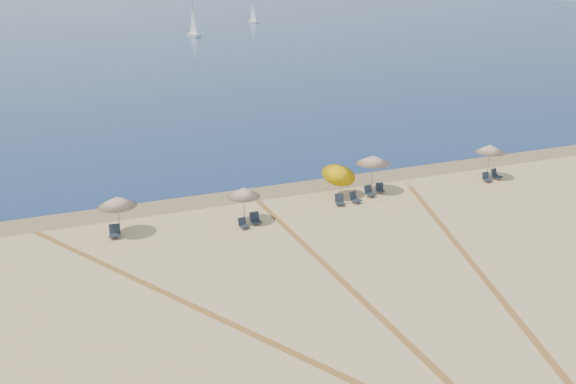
# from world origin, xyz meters

# --- Properties ---
(ocean) EXTENTS (500.00, 500.00, 0.00)m
(ocean) POSITION_xyz_m (0.00, 225.00, 0.01)
(ocean) COLOR #0C2151
(ocean) RESTS_ON ground
(wet_sand) EXTENTS (500.00, 500.00, 0.00)m
(wet_sand) POSITION_xyz_m (0.00, 24.00, 0.00)
(wet_sand) COLOR olive
(wet_sand) RESTS_ON ground
(umbrella_1) EXTENTS (2.17, 2.17, 2.32)m
(umbrella_1) POSITION_xyz_m (-10.16, 20.47, 1.98)
(umbrella_1) COLOR gray
(umbrella_1) RESTS_ON ground
(umbrella_2) EXTENTS (1.97, 1.98, 2.23)m
(umbrella_2) POSITION_xyz_m (-3.04, 19.48, 1.89)
(umbrella_2) COLOR gray
(umbrella_2) RESTS_ON ground
(umbrella_3) EXTENTS (2.25, 2.28, 2.46)m
(umbrella_3) POSITION_xyz_m (4.12, 21.17, 1.75)
(umbrella_3) COLOR gray
(umbrella_3) RESTS_ON ground
(umbrella_4) EXTENTS (2.34, 2.35, 2.61)m
(umbrella_4) POSITION_xyz_m (6.69, 21.28, 2.26)
(umbrella_4) COLOR gray
(umbrella_4) RESTS_ON ground
(umbrella_5) EXTENTS (2.09, 2.09, 2.53)m
(umbrella_5) POSITION_xyz_m (15.92, 20.69, 2.19)
(umbrella_5) COLOR gray
(umbrella_5) RESTS_ON ground
(chair_1) EXTENTS (0.71, 0.80, 0.73)m
(chair_1) POSITION_xyz_m (-10.49, 20.08, 0.32)
(chair_1) COLOR black
(chair_1) RESTS_ON ground
(chair_2) EXTENTS (0.64, 0.70, 0.61)m
(chair_2) POSITION_xyz_m (-3.39, 18.59, 0.27)
(chair_2) COLOR black
(chair_2) RESTS_ON ground
(chair_3) EXTENTS (0.58, 0.68, 0.69)m
(chair_3) POSITION_xyz_m (-2.53, 18.94, 0.30)
(chair_3) COLOR black
(chair_3) RESTS_ON ground
(chair_4) EXTENTS (0.74, 0.81, 0.69)m
(chair_4) POSITION_xyz_m (3.50, 19.82, 0.31)
(chair_4) COLOR black
(chair_4) RESTS_ON ground
(chair_5) EXTENTS (0.79, 0.85, 0.71)m
(chair_5) POSITION_xyz_m (4.59, 19.83, 0.31)
(chair_5) COLOR black
(chair_5) RESTS_ON ground
(chair_6) EXTENTS (0.75, 0.83, 0.72)m
(chair_6) POSITION_xyz_m (6.07, 20.50, 0.32)
(chair_6) COLOR black
(chair_6) RESTS_ON ground
(chair_7) EXTENTS (0.66, 0.72, 0.62)m
(chair_7) POSITION_xyz_m (7.12, 20.94, 0.27)
(chair_7) COLOR black
(chair_7) RESTS_ON ground
(chair_8) EXTENTS (0.57, 0.66, 0.66)m
(chair_8) POSITION_xyz_m (15.30, 19.99, 0.29)
(chair_8) COLOR black
(chair_8) RESTS_ON ground
(chair_9) EXTENTS (0.81, 0.88, 0.74)m
(chair_9) POSITION_xyz_m (16.29, 20.22, 0.32)
(chair_9) COLOR black
(chair_9) RESTS_ON ground
(sailboat_0) EXTENTS (2.11, 5.43, 7.88)m
(sailboat_0) POSITION_xyz_m (21.70, 131.87, 2.38)
(sailboat_0) COLOR white
(sailboat_0) RESTS_ON ocean
(sailboat_1) EXTENTS (1.92, 4.70, 6.80)m
(sailboat_1) POSITION_xyz_m (48.30, 165.75, 2.06)
(sailboat_1) COLOR white
(sailboat_1) RESTS_ON ocean
(tire_tracks) EXTENTS (51.82, 42.27, 0.00)m
(tire_tracks) POSITION_xyz_m (-1.56, 10.23, 0.00)
(tire_tracks) COLOR tan
(tire_tracks) RESTS_ON ground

